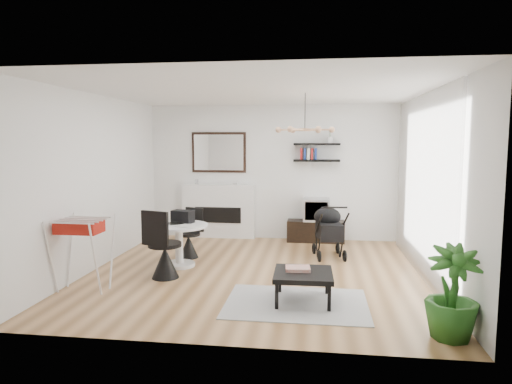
# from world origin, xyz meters

# --- Properties ---
(floor) EXTENTS (5.00, 5.00, 0.00)m
(floor) POSITION_xyz_m (0.00, 0.00, 0.00)
(floor) COLOR brown
(floor) RESTS_ON ground
(ceiling) EXTENTS (5.00, 5.00, 0.00)m
(ceiling) POSITION_xyz_m (0.00, 0.00, 2.70)
(ceiling) COLOR white
(ceiling) RESTS_ON wall_back
(wall_back) EXTENTS (5.00, 0.00, 5.00)m
(wall_back) POSITION_xyz_m (0.00, 2.50, 1.35)
(wall_back) COLOR white
(wall_back) RESTS_ON floor
(wall_left) EXTENTS (0.00, 5.00, 5.00)m
(wall_left) POSITION_xyz_m (-2.50, 0.00, 1.35)
(wall_left) COLOR white
(wall_left) RESTS_ON floor
(wall_right) EXTENTS (0.00, 5.00, 5.00)m
(wall_right) POSITION_xyz_m (2.50, 0.00, 1.35)
(wall_right) COLOR white
(wall_right) RESTS_ON floor
(sheer_curtain) EXTENTS (0.04, 3.60, 2.60)m
(sheer_curtain) POSITION_xyz_m (2.40, 0.20, 1.35)
(sheer_curtain) COLOR white
(sheer_curtain) RESTS_ON wall_right
(fireplace) EXTENTS (1.50, 0.17, 2.16)m
(fireplace) POSITION_xyz_m (-1.10, 2.42, 0.69)
(fireplace) COLOR white
(fireplace) RESTS_ON floor
(shelf_lower) EXTENTS (0.90, 0.25, 0.04)m
(shelf_lower) POSITION_xyz_m (0.88, 2.37, 1.60)
(shelf_lower) COLOR black
(shelf_lower) RESTS_ON wall_back
(shelf_upper) EXTENTS (0.90, 0.25, 0.04)m
(shelf_upper) POSITION_xyz_m (0.88, 2.37, 1.92)
(shelf_upper) COLOR black
(shelf_upper) RESTS_ON wall_back
(pendant_lamp) EXTENTS (0.90, 0.90, 0.10)m
(pendant_lamp) POSITION_xyz_m (0.70, 0.30, 2.15)
(pendant_lamp) COLOR tan
(pendant_lamp) RESTS_ON ceiling
(tv_console) EXTENTS (1.12, 0.39, 0.42)m
(tv_console) POSITION_xyz_m (0.88, 2.29, 0.21)
(tv_console) COLOR black
(tv_console) RESTS_ON floor
(crt_tv) EXTENTS (0.51, 0.44, 0.44)m
(crt_tv) POSITION_xyz_m (0.89, 2.29, 0.64)
(crt_tv) COLOR #BABABC
(crt_tv) RESTS_ON tv_console
(dining_table) EXTENTS (0.92, 0.92, 0.67)m
(dining_table) POSITION_xyz_m (-1.26, 0.20, 0.44)
(dining_table) COLOR white
(dining_table) RESTS_ON floor
(laptop) EXTENTS (0.43, 0.38, 0.03)m
(laptop) POSITION_xyz_m (-1.34, 0.15, 0.69)
(laptop) COLOR black
(laptop) RESTS_ON dining_table
(black_bag) EXTENTS (0.38, 0.28, 0.20)m
(black_bag) POSITION_xyz_m (-1.24, 0.37, 0.77)
(black_bag) COLOR black
(black_bag) RESTS_ON dining_table
(newspaper) EXTENTS (0.41, 0.37, 0.01)m
(newspaper) POSITION_xyz_m (-1.06, 0.09, 0.68)
(newspaper) COLOR beige
(newspaper) RESTS_ON dining_table
(drinking_glass) EXTENTS (0.06, 0.06, 0.10)m
(drinking_glass) POSITION_xyz_m (-1.51, 0.37, 0.72)
(drinking_glass) COLOR white
(drinking_glass) RESTS_ON dining_table
(chair_far) EXTENTS (0.44, 0.45, 0.84)m
(chair_far) POSITION_xyz_m (-1.25, 0.76, 0.27)
(chair_far) COLOR black
(chair_far) RESTS_ON floor
(chair_near) EXTENTS (0.52, 0.54, 1.01)m
(chair_near) POSITION_xyz_m (-1.28, -0.45, 0.32)
(chair_near) COLOR black
(chair_near) RESTS_ON floor
(drying_rack) EXTENTS (0.66, 0.61, 0.98)m
(drying_rack) POSITION_xyz_m (-2.17, -1.12, 0.51)
(drying_rack) COLOR white
(drying_rack) RESTS_ON floor
(stroller) EXTENTS (0.59, 0.82, 0.94)m
(stroller) POSITION_xyz_m (1.10, 1.14, 0.40)
(stroller) COLOR black
(stroller) RESTS_ON floor
(rug) EXTENTS (1.72, 1.25, 0.01)m
(rug) POSITION_xyz_m (0.66, -1.25, 0.01)
(rug) COLOR gray
(rug) RESTS_ON floor
(coffee_table) EXTENTS (0.73, 0.73, 0.37)m
(coffee_table) POSITION_xyz_m (0.74, -1.16, 0.34)
(coffee_table) COLOR black
(coffee_table) RESTS_ON rug
(magazines) EXTENTS (0.32, 0.26, 0.04)m
(magazines) POSITION_xyz_m (0.67, -1.10, 0.40)
(magazines) COLOR #B6422D
(magazines) RESTS_ON coffee_table
(potted_plant) EXTENTS (0.55, 0.55, 0.95)m
(potted_plant) POSITION_xyz_m (2.25, -2.02, 0.48)
(potted_plant) COLOR #215618
(potted_plant) RESTS_ON floor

